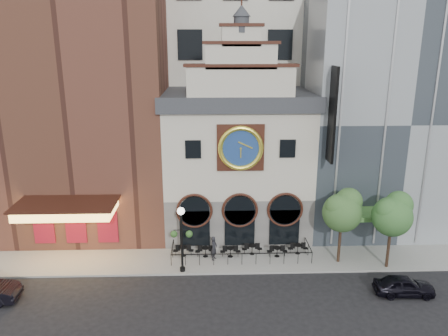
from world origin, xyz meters
The scene contains 18 objects.
ground centered at (0.00, 0.00, 0.00)m, with size 120.00×120.00×0.00m, color black.
sidewalk centered at (0.00, 2.50, 0.07)m, with size 44.00×5.00×0.15m, color gray.
clock_building centered at (0.00, 7.82, 6.69)m, with size 12.60×8.78×18.65m.
theater_building centered at (-13.00, 9.96, 12.60)m, with size 14.00×15.60×25.00m.
retail_building centered at (12.99, 9.99, 10.14)m, with size 14.00×14.40×20.00m.
office_tower centered at (0.00, 20.00, 20.00)m, with size 20.00×16.00×40.00m, color silver.
cafe_railing centered at (0.00, 2.50, 0.60)m, with size 10.60×2.60×0.90m, color black, non-canonical shape.
bistro_0 centered at (-4.48, 2.74, 0.61)m, with size 1.58×0.68×0.90m.
bistro_1 centered at (-2.75, 2.57, 0.61)m, with size 1.58×0.68×0.90m.
bistro_2 centered at (-0.81, 2.47, 0.61)m, with size 1.58×0.68×0.90m.
bistro_3 centered at (0.92, 2.84, 0.61)m, with size 1.58×0.68×0.90m.
bistro_4 centered at (2.83, 2.40, 0.61)m, with size 1.58×0.68×0.90m.
bistro_5 centered at (4.54, 2.82, 0.61)m, with size 1.58×0.68×0.90m.
car_right centered at (10.54, -2.95, 0.67)m, with size 1.58×3.94×1.34m, color black.
pedestrian centered at (-2.09, 2.09, 1.10)m, with size 0.69×0.45×1.89m, color black.
lamppost centered at (-4.41, 0.42, 3.22)m, with size 1.59×0.54×4.97m.
tree_left centered at (7.43, 1.48, 4.39)m, with size 3.00×2.89×5.78m.
tree_right centered at (10.82, 0.59, 4.40)m, with size 3.01×2.90×5.80m.
Camera 1 is at (-2.33, -28.22, 16.40)m, focal length 35.00 mm.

